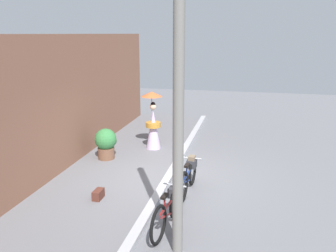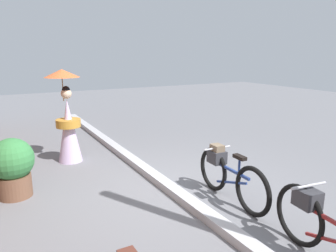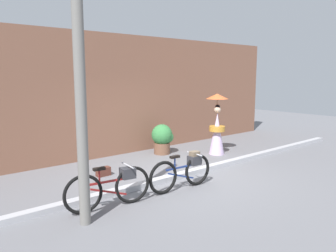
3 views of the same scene
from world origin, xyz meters
The scene contains 9 objects.
ground_plane centered at (0.00, 0.00, 0.00)m, with size 30.00×30.00×0.00m, color slate.
building_wall centered at (0.00, 3.17, 1.84)m, with size 14.00×0.40×3.68m, color brown.
sidewalk_curb centered at (0.00, 0.00, 0.06)m, with size 14.00×0.20×0.12m, color #B2B2B7.
bicycle_near_officer centered at (-2.34, -0.54, 0.41)m, with size 1.69×0.48×0.81m.
bicycle_far_side centered at (-0.61, -0.63, 0.41)m, with size 1.66×0.48×0.79m.
person_with_parasol centered at (2.39, 1.08, 0.90)m, with size 0.69×0.69×1.89m.
potted_plant_by_door centered at (1.11, 2.20, 0.51)m, with size 0.67×0.65×0.94m.
backpack_on_pavement centered at (-1.48, 1.32, 0.11)m, with size 0.34×0.18×0.21m.
utility_pole centered at (-3.04, -0.85, 2.40)m, with size 0.18×0.18×4.80m, color slate.
Camera 1 is at (-8.35, -1.91, 3.69)m, focal length 37.61 mm.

